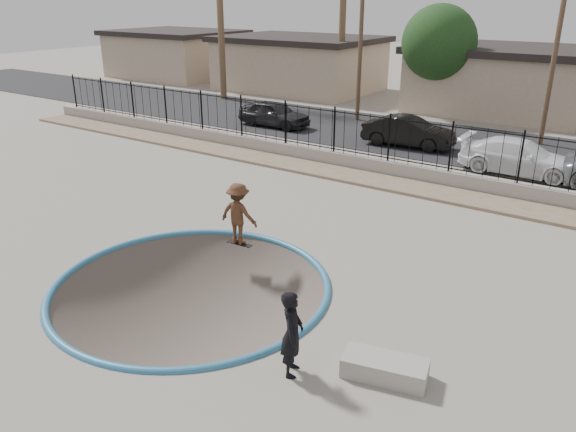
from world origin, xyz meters
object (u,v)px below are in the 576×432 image
at_px(skateboard, 239,244).
at_px(concrete_ledge, 385,368).
at_px(car_b, 408,132).
at_px(videographer, 292,333).
at_px(car_c, 520,157).
at_px(skater, 238,217).
at_px(car_a, 274,114).

xyz_separation_m(skateboard, concrete_ledge, (6.10, -3.10, 0.14)).
relative_size(concrete_ledge, car_b, 0.37).
distance_m(skateboard, videographer, 6.12).
bearing_deg(car_c, concrete_ledge, -175.46).
bearing_deg(skater, car_c, -118.26).
bearing_deg(car_b, skater, 178.26).
bearing_deg(car_a, car_b, -89.66).
height_order(skateboard, car_b, car_b).
relative_size(skateboard, car_b, 0.19).
relative_size(skater, car_c, 0.38).
xyz_separation_m(concrete_ledge, car_c, (-1.20, 14.90, 0.52)).
bearing_deg(videographer, concrete_ledge, -85.33).
height_order(skateboard, videographer, videographer).
bearing_deg(car_a, videographer, -143.45).
height_order(concrete_ledge, car_c, car_c).
bearing_deg(car_a, skateboard, -148.08).
relative_size(skateboard, car_a, 0.20).
distance_m(concrete_ledge, car_a, 21.84).
bearing_deg(skateboard, car_a, 117.92).
xyz_separation_m(skateboard, car_c, (4.90, 11.80, 0.67)).
xyz_separation_m(car_a, car_b, (7.80, 0.09, 0.01)).
relative_size(car_a, car_c, 0.86).
bearing_deg(concrete_ledge, skater, 153.08).
bearing_deg(car_c, videographer, 178.72).
relative_size(videographer, car_c, 0.37).
bearing_deg(skateboard, car_c, 63.15).
bearing_deg(skater, videographer, 133.18).
bearing_deg(car_c, car_b, 74.10).
relative_size(videographer, car_a, 0.43).
xyz_separation_m(concrete_ledge, car_b, (-6.66, 16.45, 0.54)).
bearing_deg(car_a, car_c, -96.58).
distance_m(skater, car_c, 12.78).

